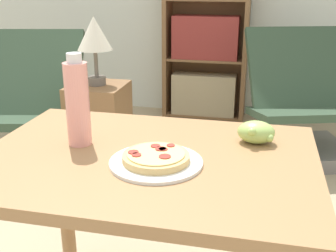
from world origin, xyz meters
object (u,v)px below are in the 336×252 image
object	(u,v)px
pizza_on_plate	(156,159)
lounge_chair_near	(28,126)
grape_bunch	(256,132)
bookshelf	(206,35)
table_lamp	(94,37)
drink_bottle	(77,103)
lounge_chair_far	(300,118)
side_table	(100,130)

from	to	relation	value
pizza_on_plate	lounge_chair_near	xyz separation A→B (m)	(-1.22, 1.31, -0.45)
grape_bunch	pizza_on_plate	bearing A→B (deg)	-139.79
bookshelf	table_lamp	world-z (taller)	bookshelf
pizza_on_plate	drink_bottle	bearing A→B (deg)	160.58
pizza_on_plate	grape_bunch	world-z (taller)	grape_bunch
lounge_chair_near	bookshelf	xyz separation A→B (m)	(1.00, 1.33, 0.46)
pizza_on_plate	grape_bunch	size ratio (longest dim) A/B	2.26
lounge_chair_far	table_lamp	bearing A→B (deg)	-173.63
bookshelf	side_table	bearing A→B (deg)	-110.17
drink_bottle	lounge_chair_near	world-z (taller)	drink_bottle
pizza_on_plate	drink_bottle	size ratio (longest dim) A/B	0.92
drink_bottle	lounge_chair_far	distance (m)	2.05
pizza_on_plate	side_table	world-z (taller)	pizza_on_plate
pizza_on_plate	table_lamp	bearing A→B (deg)	118.53
grape_bunch	lounge_chair_far	xyz separation A→B (m)	(0.29, 1.65, -0.47)
pizza_on_plate	lounge_chair_far	size ratio (longest dim) A/B	0.29
pizza_on_plate	side_table	size ratio (longest dim) A/B	0.45
drink_bottle	table_lamp	bearing A→B (deg)	109.80
lounge_chair_far	table_lamp	size ratio (longest dim) A/B	2.26
drink_bottle	lounge_chair_near	xyz separation A→B (m)	(-0.95, 1.21, -0.57)
side_table	table_lamp	bearing A→B (deg)	180.00
lounge_chair_near	pizza_on_plate	bearing A→B (deg)	-59.38
drink_bottle	table_lamp	world-z (taller)	drink_bottle
pizza_on_plate	bookshelf	size ratio (longest dim) A/B	0.17
grape_bunch	lounge_chair_far	size ratio (longest dim) A/B	0.13
lounge_chair_near	lounge_chair_far	distance (m)	1.88
grape_bunch	lounge_chair_far	world-z (taller)	lounge_chair_far
grape_bunch	side_table	xyz separation A→B (m)	(-0.98, 1.08, -0.46)
side_table	pizza_on_plate	bearing A→B (deg)	-61.47
lounge_chair_near	grape_bunch	bearing A→B (deg)	-48.24
grape_bunch	lounge_chair_near	size ratio (longest dim) A/B	0.13
pizza_on_plate	drink_bottle	xyz separation A→B (m)	(-0.28, 0.10, 0.12)
pizza_on_plate	table_lamp	xyz separation A→B (m)	(-0.71, 1.31, 0.15)
lounge_chair_near	bookshelf	distance (m)	1.73
bookshelf	lounge_chair_far	bearing A→B (deg)	-44.00
lounge_chair_far	pizza_on_plate	bearing A→B (deg)	-124.26
drink_bottle	side_table	size ratio (longest dim) A/B	0.49
pizza_on_plate	side_table	distance (m)	1.55
drink_bottle	side_table	xyz separation A→B (m)	(-0.44, 1.21, -0.56)
side_table	grape_bunch	bearing A→B (deg)	-47.64
table_lamp	pizza_on_plate	bearing A→B (deg)	-61.47
bookshelf	table_lamp	distance (m)	1.42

